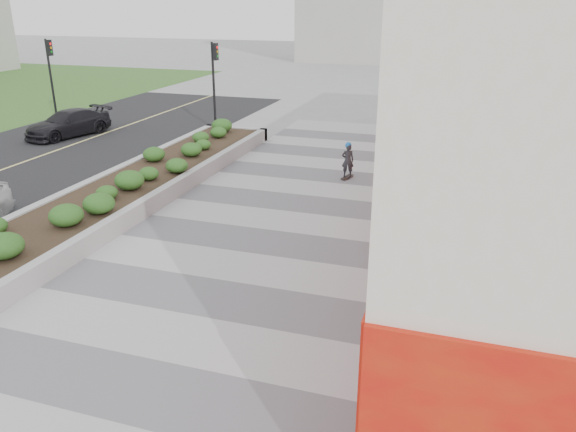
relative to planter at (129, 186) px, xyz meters
name	(u,v)px	position (x,y,z in m)	size (l,w,h in m)	color
ground	(177,343)	(5.50, -7.00, -0.42)	(160.00, 160.00, 0.00)	gray
walkway	(239,274)	(5.50, -4.00, -0.41)	(8.00, 36.00, 0.01)	#A8A8AD
building	(559,83)	(12.48, 1.98, 3.56)	(6.04, 24.08, 8.00)	beige
planter	(129,186)	(0.00, 0.00, 0.00)	(3.00, 18.00, 0.90)	#9E9EA0
traffic_signal_near	(215,73)	(-1.73, 10.50, 2.34)	(0.33, 0.28, 4.20)	black
traffic_signal_far	(51,67)	(-10.93, 10.00, 2.34)	(0.33, 0.28, 4.20)	black
manhole_cover	(258,277)	(6.00, -4.00, -0.42)	(0.44, 0.44, 0.01)	#595654
skateboarder	(348,160)	(6.30, 4.28, 0.27)	(0.51, 0.75, 1.36)	beige
car_dark	(68,123)	(-7.75, 6.90, 0.19)	(1.70, 4.18, 1.21)	black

